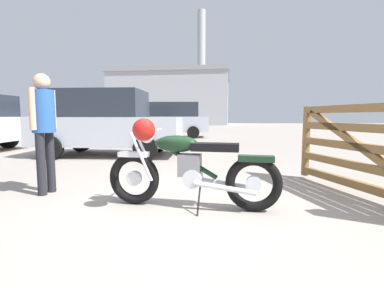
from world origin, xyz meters
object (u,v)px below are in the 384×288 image
(bystander, at_px, (44,121))
(blue_hatchback_right, at_px, (106,122))
(silver_sedan_mid, at_px, (93,119))
(timber_gate, at_px, (383,147))
(red_hatchback_near, at_px, (172,119))
(vintage_motorcycle, at_px, (186,167))

(bystander, xyz_separation_m, blue_hatchback_right, (-0.44, 3.79, -0.10))
(bystander, height_order, silver_sedan_mid, silver_sedan_mid)
(timber_gate, bearing_deg, bystander, 70.26)
(red_hatchback_near, bearing_deg, blue_hatchback_right, 79.28)
(timber_gate, distance_m, blue_hatchback_right, 6.34)
(silver_sedan_mid, bearing_deg, bystander, -79.04)
(silver_sedan_mid, distance_m, red_hatchback_near, 4.20)
(vintage_motorcycle, relative_size, silver_sedan_mid, 0.42)
(vintage_motorcycle, bearing_deg, bystander, -6.26)
(silver_sedan_mid, xyz_separation_m, red_hatchback_near, (4.19, -0.23, -0.02))
(blue_hatchback_right, bearing_deg, timber_gate, -38.53)
(bystander, bearing_deg, timber_gate, 7.04)
(bystander, bearing_deg, red_hatchback_near, 97.56)
(timber_gate, xyz_separation_m, blue_hatchback_right, (-4.83, 4.10, 0.21))
(bystander, relative_size, red_hatchback_near, 0.42)
(timber_gate, bearing_deg, vintage_motorcycle, 80.04)
(vintage_motorcycle, bearing_deg, blue_hatchback_right, -51.46)
(vintage_motorcycle, height_order, blue_hatchback_right, blue_hatchback_right)
(silver_sedan_mid, xyz_separation_m, blue_hatchback_right, (3.09, -6.98, -0.02))
(vintage_motorcycle, height_order, bystander, bystander)
(timber_gate, relative_size, silver_sedan_mid, 0.51)
(silver_sedan_mid, bearing_deg, vintage_motorcycle, -71.18)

